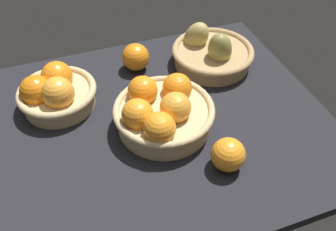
% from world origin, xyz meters
% --- Properties ---
extents(market_tray, '(0.84, 0.72, 0.03)m').
position_xyz_m(market_tray, '(0.00, 0.00, 0.01)').
color(market_tray, black).
rests_on(market_tray, ground).
extents(basket_center, '(0.25, 0.25, 0.12)m').
position_xyz_m(basket_center, '(0.00, 0.02, 0.08)').
color(basket_center, tan).
rests_on(basket_center, market_tray).
extents(basket_near_right, '(0.20, 0.20, 0.11)m').
position_xyz_m(basket_near_right, '(0.24, -0.14, 0.07)').
color(basket_near_right, tan).
rests_on(basket_near_right, market_tray).
extents(basket_near_left_pears, '(0.24, 0.25, 0.13)m').
position_xyz_m(basket_near_left_pears, '(-0.22, -0.18, 0.07)').
color(basket_near_left_pears, tan).
rests_on(basket_near_left_pears, market_tray).
extents(loose_orange_front_gap, '(0.08, 0.08, 0.08)m').
position_xyz_m(loose_orange_front_gap, '(-0.09, 0.19, 0.07)').
color(loose_orange_front_gap, orange).
rests_on(loose_orange_front_gap, market_tray).
extents(loose_orange_back_gap, '(0.08, 0.08, 0.08)m').
position_xyz_m(loose_orange_back_gap, '(0.00, -0.23, 0.07)').
color(loose_orange_back_gap, orange).
rests_on(loose_orange_back_gap, market_tray).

